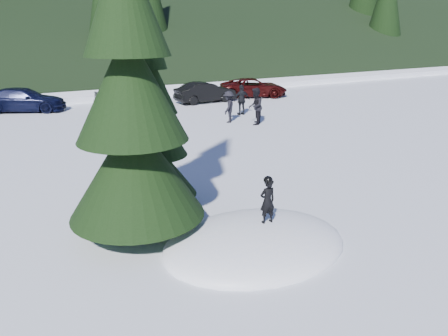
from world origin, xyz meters
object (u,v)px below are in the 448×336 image
adult_1 (242,100)px  car_4 (129,95)px  spruce_tall (131,100)px  adult_2 (229,107)px  spruce_short (154,135)px  car_6 (253,88)px  adult_0 (255,106)px  car_5 (205,92)px  child_skier (267,201)px  car_3 (24,100)px

adult_1 → car_4: 7.40m
spruce_tall → adult_2: spruce_tall is taller
spruce_short → car_6: spruce_short is taller
adult_1 → adult_0: bearing=77.0°
adult_1 → car_6: bearing=-125.7°
adult_0 → adult_2: (-0.96, 1.08, -0.12)m
adult_1 → spruce_tall: bearing=52.2°
car_5 → adult_2: bearing=161.8°
adult_1 → child_skier: bearing=63.7°
car_3 → car_4: car_4 is taller
adult_0 → car_5: 7.37m
car_6 → car_3: bearing=106.4°
spruce_short → car_3: size_ratio=1.13×
child_skier → car_6: bearing=-118.8°
adult_1 → car_5: 4.81m
adult_2 → adult_1: bearing=174.3°
adult_1 → car_6: 6.72m
spruce_tall → adult_2: bearing=51.2°
child_skier → adult_0: bearing=-118.6°
spruce_tall → child_skier: size_ratio=7.97×
car_6 → adult_0: bearing=171.6°
adult_2 → car_3: adult_2 is taller
spruce_short → car_5: bearing=59.2°
adult_2 → car_6: bearing=-177.5°
spruce_short → child_skier: (1.57, -3.14, -1.08)m
car_3 → car_5: 11.14m
adult_2 → spruce_short: bearing=4.0°
adult_0 → spruce_short: bearing=-5.8°
adult_1 → car_5: size_ratio=0.42×
car_3 → car_6: (14.96, -1.84, -0.03)m
adult_2 → car_4: adult_2 is taller
adult_2 → car_5: (1.73, 6.25, -0.15)m
adult_2 → adult_0: bearing=84.9°
adult_2 → car_4: 7.73m
spruce_tall → adult_1: 15.64m
car_6 → spruce_short: bearing=163.5°
spruce_short → car_5: (9.05, 15.19, -1.43)m
adult_2 → child_skier: bearing=17.8°
car_4 → adult_0: bearing=-149.6°
car_3 → car_5: bearing=-78.3°
car_3 → car_4: size_ratio=1.11×
car_4 → child_skier: bearing=175.7°
car_5 → car_3: bearing=75.2°
spruce_tall → car_5: spruce_tall is taller
spruce_tall → car_3: spruce_tall is taller
spruce_tall → car_6: bearing=50.4°
spruce_tall → car_4: 18.30m
spruce_tall → child_skier: bearing=-34.1°
spruce_short → car_5: 17.74m
adult_0 → car_5: size_ratio=0.46×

